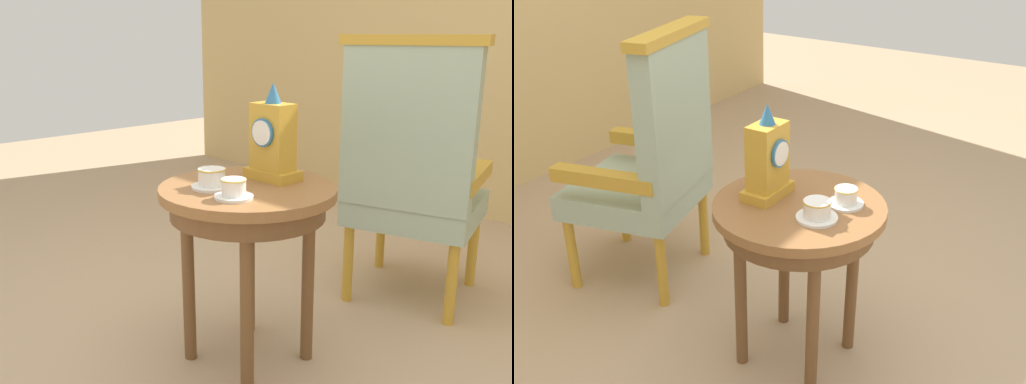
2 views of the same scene
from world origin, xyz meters
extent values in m
plane|color=tan|center=(0.00, 0.00, 0.00)|extent=(10.00, 10.00, 0.00)
cylinder|color=brown|center=(-0.10, -0.01, 0.63)|extent=(0.60, 0.60, 0.03)
cylinder|color=brown|center=(-0.10, -0.01, 0.58)|extent=(0.53, 0.53, 0.07)
cylinder|color=brown|center=(0.05, 0.14, 0.31)|extent=(0.04, 0.04, 0.61)
cylinder|color=brown|center=(-0.25, 0.14, 0.31)|extent=(0.04, 0.04, 0.61)
cylinder|color=brown|center=(-0.25, -0.16, 0.31)|extent=(0.04, 0.04, 0.61)
cylinder|color=brown|center=(0.05, -0.16, 0.31)|extent=(0.04, 0.04, 0.61)
cylinder|color=white|center=(-0.16, -0.11, 0.65)|extent=(0.14, 0.14, 0.01)
cylinder|color=white|center=(-0.16, -0.11, 0.69)|extent=(0.09, 0.09, 0.06)
torus|color=gold|center=(-0.16, -0.11, 0.71)|extent=(0.10, 0.10, 0.00)
cylinder|color=white|center=(-0.02, -0.15, 0.65)|extent=(0.12, 0.12, 0.01)
cylinder|color=white|center=(-0.02, -0.15, 0.69)|extent=(0.08, 0.08, 0.05)
torus|color=gold|center=(-0.02, -0.15, 0.71)|extent=(0.08, 0.08, 0.00)
cube|color=gold|center=(-0.11, 0.12, 0.67)|extent=(0.19, 0.11, 0.04)
cube|color=gold|center=(-0.11, 0.12, 0.80)|extent=(0.14, 0.09, 0.23)
cylinder|color=teal|center=(-0.11, 0.07, 0.82)|extent=(0.10, 0.01, 0.10)
cylinder|color=white|center=(-0.11, 0.06, 0.82)|extent=(0.08, 0.00, 0.08)
cone|color=teal|center=(-0.11, 0.12, 0.95)|extent=(0.06, 0.06, 0.07)
cube|color=#9EB299|center=(0.02, 0.90, 0.41)|extent=(0.64, 0.64, 0.11)
cube|color=#9EB299|center=(0.08, 0.69, 0.78)|extent=(0.53, 0.22, 0.64)
cube|color=gold|center=(0.08, 0.69, 1.12)|extent=(0.57, 0.24, 0.04)
cube|color=gold|center=(0.24, 0.96, 0.57)|extent=(0.19, 0.47, 0.06)
cube|color=gold|center=(-0.20, 0.84, 0.57)|extent=(0.19, 0.47, 0.06)
cylinder|color=gold|center=(0.17, 1.17, 0.18)|extent=(0.04, 0.04, 0.35)
cylinder|color=gold|center=(-0.25, 1.06, 0.18)|extent=(0.04, 0.04, 0.35)
cylinder|color=gold|center=(0.29, 0.75, 0.18)|extent=(0.04, 0.04, 0.35)
cylinder|color=gold|center=(-0.14, 0.63, 0.18)|extent=(0.04, 0.04, 0.35)
camera|label=1|loc=(1.26, -1.31, 1.15)|focal=40.71mm
camera|label=2|loc=(-1.73, -0.95, 1.60)|focal=43.16mm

